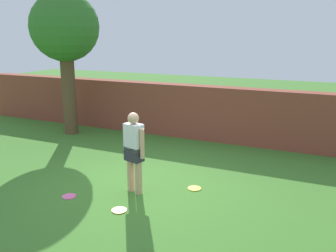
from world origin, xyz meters
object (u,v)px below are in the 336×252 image
frisbee_orange (119,210)px  person (134,149)px  frisbee_pink (69,196)px  frisbee_yellow (194,188)px  tree (65,30)px

frisbee_orange → person: bearing=100.4°
frisbee_pink → frisbee_orange: bearing=-4.0°
person → frisbee_yellow: bearing=48.2°
person → frisbee_yellow: (1.02, 0.65, -0.89)m
frisbee_orange → tree: bearing=137.5°
tree → frisbee_pink: tree is taller
tree → frisbee_yellow: 6.50m
frisbee_pink → frisbee_yellow: same height
frisbee_orange → frisbee_yellow: size_ratio=1.00×
tree → frisbee_orange: (4.26, -3.90, -3.16)m
tree → frisbee_yellow: size_ratio=15.93×
person → frisbee_yellow: size_ratio=6.00×
person → frisbee_pink: bearing=-128.7°
person → frisbee_pink: person is taller
frisbee_pink → frisbee_yellow: 2.48m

